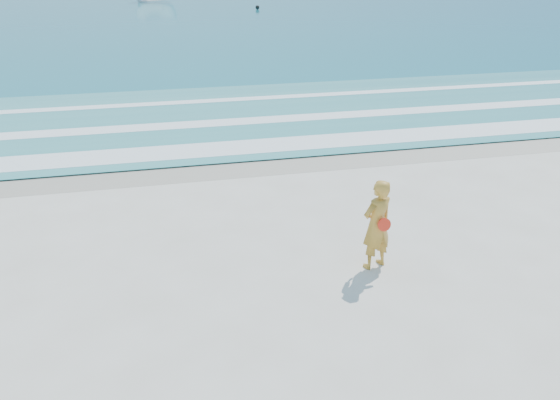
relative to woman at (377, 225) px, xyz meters
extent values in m
plane|color=silver|center=(-1.79, -2.52, -0.96)|extent=(400.00, 400.00, 0.00)
cube|color=#B2A893|center=(-1.79, 6.48, -0.96)|extent=(400.00, 2.40, 0.00)
cube|color=#59B7AD|center=(-1.79, 11.48, -0.92)|extent=(400.00, 10.00, 0.01)
cube|color=white|center=(-1.79, 7.78, -0.91)|extent=(400.00, 1.40, 0.01)
cube|color=white|center=(-1.79, 10.68, -0.91)|extent=(400.00, 0.90, 0.01)
cube|color=white|center=(-1.79, 13.98, -0.91)|extent=(400.00, 0.60, 0.01)
sphere|color=black|center=(6.87, 51.16, -0.71)|extent=(0.42, 0.42, 0.42)
imported|color=#C3892E|center=(0.00, 0.00, 0.00)|extent=(0.82, 0.68, 1.92)
cylinder|color=#FF2C16|center=(0.08, -0.18, 0.08)|extent=(0.27, 0.08, 0.27)
camera|label=1|loc=(-3.97, -9.02, 5.01)|focal=35.00mm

